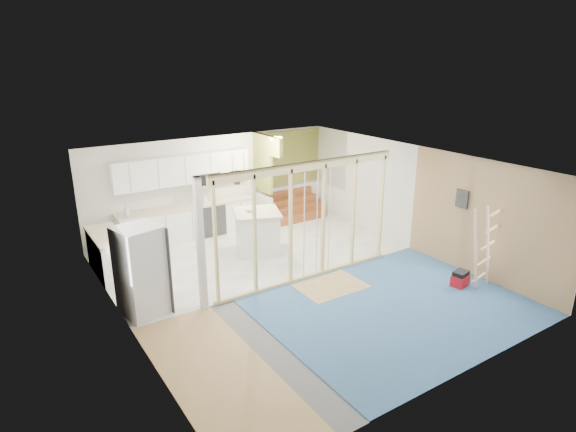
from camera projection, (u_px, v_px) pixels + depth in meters
room at (295, 225)px, 9.90m from camera, size 7.01×8.01×2.61m
floor_overlays at (296, 280)px, 10.40m from camera, size 7.00×8.00×0.03m
stud_frame at (287, 214)px, 9.70m from camera, size 4.66×0.14×2.60m
base_cabinets at (167, 230)px, 12.00m from camera, size 4.45×2.24×0.93m
upper_cabinets at (185, 170)px, 12.33m from camera, size 3.60×0.41×0.85m
green_partition at (283, 188)px, 13.98m from camera, size 2.25×1.51×2.60m
pot_rack at (239, 176)px, 11.02m from camera, size 0.52×0.52×0.72m
sheathing_panel at (485, 221)px, 10.12m from camera, size 0.02×4.00×2.60m
electrical_panel at (462, 199)px, 10.46m from camera, size 0.04×0.30×0.40m
ceiling_light at (276, 139)px, 12.62m from camera, size 0.32×0.32×0.08m
fridge at (142, 271)px, 8.79m from camera, size 0.91×0.88×1.73m
island at (257, 232)px, 11.74m from camera, size 1.39×1.39×1.05m
bowl at (251, 210)px, 11.59m from camera, size 0.28×0.28×0.06m
soap_bottle_a at (126, 210)px, 11.55m from camera, size 0.16×0.16×0.33m
soap_bottle_b at (205, 199)px, 12.67m from camera, size 0.10×0.10×0.21m
toolbox at (460, 279)px, 10.07m from camera, size 0.41×0.34×0.34m
ladder at (483, 247)px, 9.75m from camera, size 0.96×0.05×1.79m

